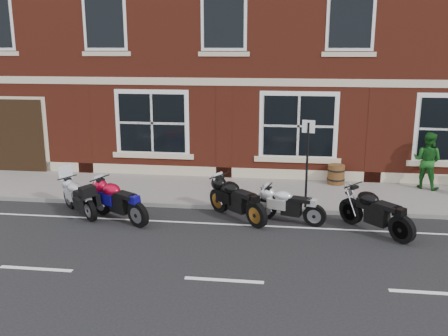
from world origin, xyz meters
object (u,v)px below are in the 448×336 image
(pedestrian_right, at_px, (427,160))
(barrel_planter, at_px, (336,174))
(moto_touring_silver, at_px, (79,195))
(moto_sport_black, at_px, (237,198))
(moto_naked_black, at_px, (375,210))
(parking_sign, at_px, (307,158))
(moto_sport_silver, at_px, (289,204))
(moto_sport_red, at_px, (119,199))

(pedestrian_right, bearing_deg, barrel_planter, 30.21)
(moto_touring_silver, distance_m, moto_sport_black, 4.39)
(moto_touring_silver, distance_m, pedestrian_right, 10.71)
(moto_naked_black, height_order, barrel_planter, moto_naked_black)
(moto_sport_black, height_order, parking_sign, parking_sign)
(moto_sport_black, bearing_deg, barrel_planter, 4.44)
(moto_touring_silver, height_order, barrel_planter, moto_touring_silver)
(moto_naked_black, bearing_deg, moto_sport_silver, 126.43)
(moto_sport_black, bearing_deg, moto_sport_silver, -48.76)
(barrel_planter, bearing_deg, moto_sport_silver, -113.23)
(moto_sport_red, relative_size, parking_sign, 0.79)
(moto_sport_black, bearing_deg, parking_sign, -20.34)
(moto_touring_silver, xyz_separation_m, parking_sign, (6.24, 1.03, 1.02))
(moto_touring_silver, distance_m, parking_sign, 6.41)
(moto_naked_black, bearing_deg, barrel_planter, 57.25)
(moto_sport_red, relative_size, moto_naked_black, 1.08)
(moto_sport_red, height_order, moto_sport_black, moto_sport_black)
(moto_sport_red, xyz_separation_m, moto_naked_black, (6.66, -0.03, 0.01))
(moto_touring_silver, distance_m, moto_naked_black, 7.93)
(moto_naked_black, bearing_deg, parking_sign, 98.37)
(moto_touring_silver, bearing_deg, barrel_planter, -19.69)
(moto_naked_black, bearing_deg, moto_touring_silver, 135.81)
(moto_naked_black, bearing_deg, pedestrian_right, 19.30)
(moto_sport_black, distance_m, barrel_planter, 4.54)
(moto_naked_black, relative_size, parking_sign, 0.73)
(moto_sport_red, height_order, parking_sign, parking_sign)
(moto_touring_silver, bearing_deg, moto_naked_black, -48.93)
(moto_sport_silver, distance_m, moto_naked_black, 2.19)
(moto_sport_silver, height_order, moto_naked_black, moto_naked_black)
(moto_touring_silver, relative_size, parking_sign, 0.61)
(moto_sport_black, distance_m, moto_naked_black, 3.57)
(parking_sign, bearing_deg, moto_touring_silver, -156.88)
(moto_sport_red, height_order, pedestrian_right, pedestrian_right)
(moto_sport_red, distance_m, pedestrian_right, 9.66)
(moto_sport_red, relative_size, barrel_planter, 3.04)
(moto_touring_silver, xyz_separation_m, pedestrian_right, (10.10, 3.52, 0.50))
(moto_naked_black, xyz_separation_m, pedestrian_right, (2.19, 3.90, 0.44))
(moto_sport_silver, xyz_separation_m, pedestrian_right, (4.33, 3.44, 0.52))
(pedestrian_right, bearing_deg, moto_sport_silver, 71.14)
(moto_naked_black, distance_m, pedestrian_right, 4.49)
(barrel_planter, relative_size, parking_sign, 0.26)
(pedestrian_right, xyz_separation_m, parking_sign, (-3.86, -2.49, 0.53))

